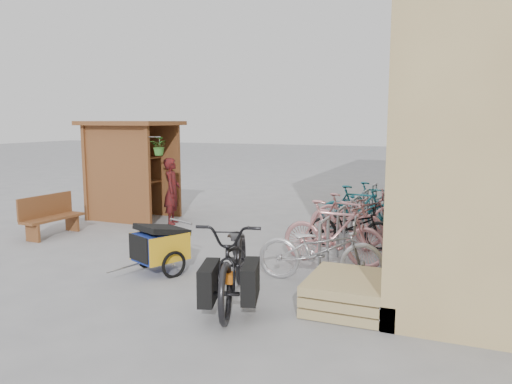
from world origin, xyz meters
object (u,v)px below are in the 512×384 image
at_px(child_trailer, 160,244).
at_px(bike_5, 358,209).
at_px(shopping_carts, 411,186).
at_px(bike_1, 334,233).
at_px(bike_4, 358,212).
at_px(bench, 50,215).
at_px(cargo_bike, 235,260).
at_px(kiosk, 129,156).
at_px(bike_2, 351,226).
at_px(bike_0, 320,249).
at_px(bike_3, 346,219).
at_px(pallet_stack, 348,292).
at_px(person_kiosk, 172,191).
at_px(bike_7, 374,202).
at_px(bike_6, 368,204).

xyz_separation_m(child_trailer, bike_5, (2.34, 4.17, 0.05)).
relative_size(shopping_carts, bike_1, 1.12).
relative_size(bike_1, bike_4, 0.98).
distance_m(bike_4, bike_5, 0.24).
height_order(bench, cargo_bike, cargo_bike).
distance_m(bike_1, bike_4, 2.47).
bearing_deg(bike_4, cargo_bike, 160.09).
distance_m(kiosk, bike_2, 5.81).
relative_size(kiosk, bike_5, 1.49).
distance_m(cargo_bike, bike_0, 1.54).
relative_size(bike_1, bike_3, 1.11).
bearing_deg(bench, bike_0, -2.94).
xyz_separation_m(pallet_stack, bike_1, (-0.65, 1.87, 0.33)).
bearing_deg(bike_5, person_kiosk, 105.05).
relative_size(pallet_stack, bike_1, 0.66).
distance_m(bike_5, bike_7, 1.23).
height_order(cargo_bike, bike_3, cargo_bike).
relative_size(bench, person_kiosk, 0.90).
bearing_deg(cargo_bike, bike_4, 63.90).
bearing_deg(shopping_carts, bike_7, -106.15).
height_order(child_trailer, bike_1, bike_1).
distance_m(pallet_stack, bike_5, 4.64).
bearing_deg(bike_3, bike_2, -139.98).
height_order(kiosk, cargo_bike, kiosk).
xyz_separation_m(person_kiosk, bike_5, (4.19, 0.83, -0.27)).
relative_size(kiosk, shopping_carts, 1.23).
xyz_separation_m(bike_3, bike_6, (0.06, 2.15, -0.05)).
height_order(bench, bike_1, bike_1).
bearing_deg(bike_5, bike_0, -173.77).
distance_m(shopping_carts, bike_4, 3.67).
distance_m(pallet_stack, bike_3, 3.55).
distance_m(child_trailer, cargo_bike, 1.87).
xyz_separation_m(shopping_carts, bike_7, (-0.62, -2.15, -0.15)).
height_order(shopping_carts, bike_2, shopping_carts).
xyz_separation_m(pallet_stack, cargo_bike, (-1.43, -0.40, 0.37)).
relative_size(pallet_stack, bike_2, 0.73).
bearing_deg(shopping_carts, bike_5, -103.12).
bearing_deg(kiosk, cargo_bike, -41.37).
bearing_deg(bike_2, person_kiosk, 81.23).
height_order(bike_6, bike_7, bike_7).
xyz_separation_m(child_trailer, bike_0, (2.49, 0.53, 0.04)).
xyz_separation_m(bench, bike_2, (6.04, 1.44, -0.01)).
distance_m(cargo_bike, bike_3, 3.90).
xyz_separation_m(bench, bike_1, (6.02, 0.21, 0.10)).
height_order(pallet_stack, bike_3, bike_3).
bearing_deg(shopping_carts, bike_6, -107.62).
relative_size(kiosk, pallet_stack, 2.08).
height_order(bike_4, bike_6, bike_4).
relative_size(person_kiosk, bike_0, 0.83).
relative_size(kiosk, bike_3, 1.53).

